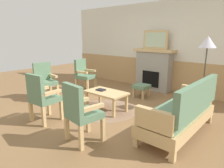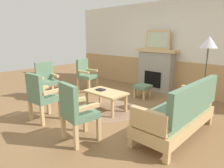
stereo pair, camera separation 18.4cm
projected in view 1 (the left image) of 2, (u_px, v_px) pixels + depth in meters
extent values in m
plane|color=olive|center=(102.00, 109.00, 4.65)|extent=(14.00, 14.00, 0.00)
cube|color=silver|center=(159.00, 47.00, 6.23)|extent=(7.20, 0.12, 2.70)
cube|color=tan|center=(156.00, 74.00, 6.39)|extent=(7.20, 0.02, 0.95)
cube|color=gray|center=(154.00, 71.00, 6.23)|extent=(1.10, 0.36, 1.20)
cube|color=black|center=(150.00, 79.00, 6.14)|extent=(0.56, 0.02, 0.48)
cube|color=tan|center=(155.00, 50.00, 6.08)|extent=(1.30, 0.44, 0.08)
cube|color=tan|center=(155.00, 40.00, 6.00)|extent=(0.80, 0.03, 0.56)
cube|color=#B2C6A8|center=(155.00, 40.00, 5.99)|extent=(0.68, 0.01, 0.44)
cube|color=tan|center=(180.00, 111.00, 4.32)|extent=(0.08, 0.08, 0.16)
cube|color=tan|center=(136.00, 141.00, 3.09)|extent=(0.08, 0.08, 0.16)
cube|color=tan|center=(209.00, 119.00, 3.94)|extent=(0.08, 0.08, 0.16)
cube|color=tan|center=(173.00, 156.00, 2.71)|extent=(0.08, 0.08, 0.16)
cube|color=tan|center=(178.00, 119.00, 3.47)|extent=(0.70, 1.80, 0.20)
cube|color=#5B7F60|center=(178.00, 111.00, 3.44)|extent=(0.60, 1.70, 0.12)
cube|color=#5B7F60|center=(198.00, 97.00, 3.17)|extent=(0.10, 1.70, 0.50)
cube|color=tan|center=(196.00, 94.00, 4.03)|extent=(0.60, 0.10, 0.30)
cube|color=tan|center=(154.00, 120.00, 2.79)|extent=(0.60, 0.10, 0.30)
cube|color=tan|center=(87.00, 100.00, 4.69)|extent=(0.05, 0.05, 0.40)
cube|color=tan|center=(114.00, 108.00, 4.16)|extent=(0.05, 0.05, 0.40)
cube|color=tan|center=(100.00, 96.00, 5.01)|extent=(0.05, 0.05, 0.40)
cube|color=tan|center=(127.00, 103.00, 4.48)|extent=(0.05, 0.05, 0.40)
cube|color=tan|center=(106.00, 92.00, 4.53)|extent=(0.96, 0.56, 0.04)
cylinder|color=#896B51|center=(106.00, 110.00, 4.63)|extent=(1.48, 1.48, 0.01)
cube|color=black|center=(101.00, 90.00, 4.62)|extent=(0.20, 0.17, 0.03)
cube|color=tan|center=(134.00, 93.00, 5.54)|extent=(0.05, 0.05, 0.26)
cube|color=tan|center=(143.00, 95.00, 5.35)|extent=(0.05, 0.05, 0.26)
cube|color=tan|center=(140.00, 91.00, 5.76)|extent=(0.05, 0.05, 0.26)
cube|color=tan|center=(149.00, 92.00, 5.57)|extent=(0.05, 0.05, 0.26)
cube|color=#5B7F60|center=(141.00, 86.00, 5.52)|extent=(0.40, 0.40, 0.10)
cube|color=tan|center=(58.00, 92.00, 5.37)|extent=(0.07, 0.07, 0.40)
cube|color=tan|center=(43.00, 95.00, 5.09)|extent=(0.07, 0.07, 0.40)
cube|color=tan|center=(51.00, 89.00, 5.67)|extent=(0.07, 0.07, 0.40)
cube|color=tan|center=(36.00, 92.00, 5.39)|extent=(0.07, 0.07, 0.40)
cube|color=#5B7F60|center=(46.00, 83.00, 5.32)|extent=(0.53, 0.53, 0.10)
cube|color=#5B7F60|center=(42.00, 71.00, 5.40)|extent=(0.14, 0.49, 0.48)
cube|color=tan|center=(53.00, 76.00, 5.41)|extent=(0.45, 0.12, 0.06)
cube|color=tan|center=(38.00, 78.00, 5.15)|extent=(0.45, 0.12, 0.06)
cube|color=tan|center=(95.00, 84.00, 6.26)|extent=(0.07, 0.07, 0.40)
cube|color=tan|center=(87.00, 87.00, 5.91)|extent=(0.07, 0.07, 0.40)
cube|color=tan|center=(85.00, 82.00, 6.46)|extent=(0.07, 0.07, 0.40)
cube|color=tan|center=(76.00, 85.00, 6.11)|extent=(0.07, 0.07, 0.40)
cube|color=#5B7F60|center=(86.00, 77.00, 6.13)|extent=(0.56, 0.56, 0.10)
cube|color=#5B7F60|center=(80.00, 67.00, 6.16)|extent=(0.17, 0.49, 0.48)
cube|color=tan|center=(90.00, 70.00, 6.26)|extent=(0.45, 0.15, 0.06)
cube|color=tan|center=(81.00, 72.00, 5.91)|extent=(0.45, 0.15, 0.06)
cube|color=tan|center=(49.00, 106.00, 4.30)|extent=(0.06, 0.06, 0.40)
cube|color=tan|center=(62.00, 110.00, 4.05)|extent=(0.06, 0.06, 0.40)
cube|color=tan|center=(31.00, 112.00, 3.97)|extent=(0.06, 0.06, 0.40)
cube|color=tan|center=(44.00, 117.00, 3.73)|extent=(0.06, 0.06, 0.40)
cube|color=#5B7F60|center=(46.00, 99.00, 3.95)|extent=(0.51, 0.51, 0.10)
cube|color=#5B7F60|center=(35.00, 87.00, 3.73)|extent=(0.48, 0.12, 0.48)
cube|color=tan|center=(39.00, 89.00, 4.03)|extent=(0.10, 0.44, 0.06)
cube|color=tan|center=(51.00, 93.00, 3.79)|extent=(0.10, 0.44, 0.06)
cube|color=tan|center=(88.00, 121.00, 3.53)|extent=(0.07, 0.07, 0.40)
cube|color=tan|center=(103.00, 129.00, 3.23)|extent=(0.07, 0.07, 0.40)
cube|color=tan|center=(67.00, 128.00, 3.26)|extent=(0.07, 0.07, 0.40)
cube|color=tan|center=(81.00, 138.00, 2.96)|extent=(0.07, 0.07, 0.40)
cube|color=#5B7F60|center=(84.00, 115.00, 3.18)|extent=(0.54, 0.54, 0.10)
cube|color=#5B7F60|center=(73.00, 100.00, 2.99)|extent=(0.49, 0.14, 0.48)
cube|color=tan|center=(77.00, 101.00, 3.29)|extent=(0.12, 0.45, 0.06)
cube|color=tan|center=(92.00, 108.00, 3.00)|extent=(0.12, 0.45, 0.06)
cylinder|color=#332D28|center=(200.00, 110.00, 4.58)|extent=(0.24, 0.24, 0.03)
cylinder|color=#4C473D|center=(204.00, 80.00, 4.41)|extent=(0.03, 0.03, 1.40)
cone|color=silver|center=(208.00, 42.00, 4.21)|extent=(0.36, 0.36, 0.25)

